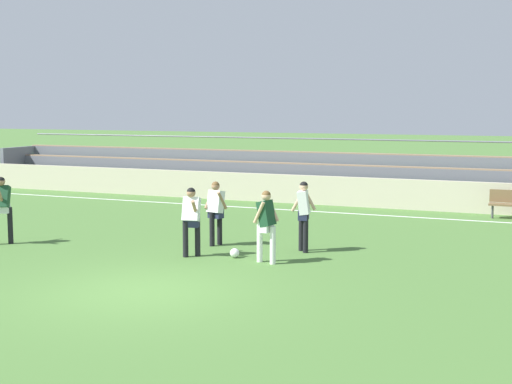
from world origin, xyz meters
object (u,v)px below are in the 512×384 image
at_px(bleacher_stand, 260,171).
at_px(player_white_overlapping, 216,208).
at_px(player_dark_wide_left, 266,220).
at_px(player_white_trailing_run, 304,210).
at_px(player_dark_on_ball, 2,204).
at_px(player_white_deep_cover, 191,216).
at_px(soccer_ball, 235,253).

relative_size(bleacher_stand, player_white_overlapping, 14.87).
bearing_deg(player_dark_wide_left, bleacher_stand, 113.01).
bearing_deg(player_white_trailing_run, player_dark_wide_left, -103.16).
xyz_separation_m(player_dark_wide_left, player_dark_on_ball, (-7.03, -0.52, 0.06)).
xyz_separation_m(player_white_deep_cover, soccer_ball, (0.99, 0.25, -0.85)).
relative_size(player_white_overlapping, soccer_ball, 7.39).
bearing_deg(player_dark_on_ball, player_white_overlapping, 20.92).
bearing_deg(player_white_deep_cover, soccer_ball, 14.37).
bearing_deg(player_dark_on_ball, player_white_trailing_run, 15.45).
bearing_deg(soccer_ball, player_dark_on_ball, -173.02).
distance_m(player_dark_wide_left, soccer_ball, 1.25).
distance_m(player_dark_wide_left, player_white_overlapping, 2.41).
relative_size(player_white_deep_cover, player_white_overlapping, 1.00).
xyz_separation_m(bleacher_stand, player_dark_on_ball, (-2.08, -12.18, 0.09)).
bearing_deg(player_dark_on_ball, player_white_deep_cover, 5.53).
xyz_separation_m(player_dark_wide_left, player_white_deep_cover, (-1.87, -0.02, -0.01)).
distance_m(player_white_trailing_run, player_dark_on_ball, 7.66).
height_order(player_dark_wide_left, player_white_deep_cover, player_dark_wide_left).
xyz_separation_m(player_white_deep_cover, player_dark_on_ball, (-5.16, -0.50, 0.07)).
bearing_deg(soccer_ball, player_white_trailing_run, 46.12).
distance_m(bleacher_stand, player_white_trailing_run, 11.44).
distance_m(player_white_overlapping, soccer_ball, 1.81).
distance_m(player_white_overlapping, player_dark_on_ball, 5.45).
xyz_separation_m(bleacher_stand, player_white_deep_cover, (3.08, -11.68, 0.02)).
bearing_deg(player_white_trailing_run, player_white_deep_cover, -145.31).
distance_m(player_white_deep_cover, player_dark_on_ball, 5.18).
bearing_deg(soccer_ball, bleacher_stand, 109.59).
bearing_deg(player_white_deep_cover, player_dark_wide_left, 0.57).
bearing_deg(bleacher_stand, player_white_overlapping, -73.63).
bearing_deg(player_white_deep_cover, bleacher_stand, 104.76).
relative_size(player_dark_wide_left, player_white_deep_cover, 1.01).
height_order(player_dark_wide_left, player_white_trailing_run, player_white_trailing_run).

